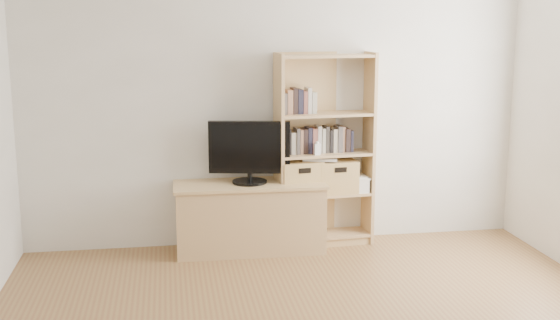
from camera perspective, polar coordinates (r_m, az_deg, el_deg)
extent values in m
cube|color=beige|center=(6.27, -0.31, 4.85)|extent=(4.50, 0.02, 2.60)
cube|color=tan|center=(6.20, -2.46, -4.74)|extent=(1.29, 0.50, 0.59)
cube|color=tan|center=(6.26, 3.63, 0.79)|extent=(0.89, 0.38, 1.73)
cube|color=black|center=(6.06, -2.51, 0.68)|extent=(0.70, 0.18, 0.55)
cube|color=#352F2B|center=(6.27, 3.58, 1.59)|extent=(0.79, 0.23, 0.21)
cube|color=#352F2B|center=(6.16, 1.91, 4.70)|extent=(0.37, 0.17, 0.19)
cube|color=white|center=(6.14, 3.04, 0.87)|extent=(0.06, 0.04, 0.10)
cube|color=tan|center=(6.24, 1.59, -1.41)|extent=(0.40, 0.35, 0.30)
cube|color=tan|center=(6.34, 4.52, -1.29)|extent=(0.38, 0.32, 0.29)
cube|color=white|center=(6.26, 3.28, 0.14)|extent=(0.35, 0.28, 0.02)
cube|color=silver|center=(6.42, 6.14, -1.94)|extent=(0.19, 0.27, 0.12)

